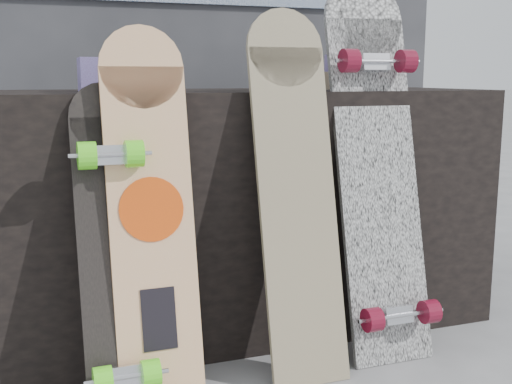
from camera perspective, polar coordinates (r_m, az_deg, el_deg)
name	(u,v)px	position (r m, az deg, el deg)	size (l,w,h in m)	color
ground	(305,382)	(1.88, 4.34, -16.49)	(60.00, 60.00, 0.00)	slate
vendor_table	(246,208)	(2.19, -0.88, -1.47)	(1.60, 0.60, 0.80)	black
booth	(183,17)	(2.97, -6.47, 15.17)	(2.40, 0.22, 2.20)	#313136
merch_box_purple	(110,75)	(2.01, -12.86, 10.14)	(0.18, 0.12, 0.10)	#543C7B
merch_box_small	(351,72)	(2.31, 8.44, 10.52)	(0.14, 0.14, 0.12)	#543C7B
merch_box_flat	(297,81)	(2.24, 3.66, 9.86)	(0.22, 0.10, 0.06)	#D1B78C
longboard_geisha	(151,204)	(1.69, -9.35, -1.06)	(0.22, 0.22, 0.98)	beige
longboard_celtic	(296,182)	(1.81, 3.56, 0.90)	(0.23, 0.26, 1.04)	beige
longboard_cascadia	(378,160)	(1.98, 10.77, 2.83)	(0.26, 0.35, 1.15)	white
skateboard_dark	(115,244)	(1.68, -12.42, -4.55)	(0.19, 0.29, 0.83)	black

